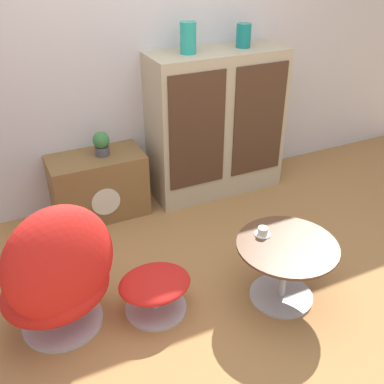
{
  "coord_description": "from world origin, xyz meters",
  "views": [
    {
      "loc": [
        -1.1,
        -1.84,
        2.07
      ],
      "look_at": [
        0.0,
        0.49,
        0.55
      ],
      "focal_mm": 42.0,
      "sensor_mm": 36.0,
      "label": 1
    }
  ],
  "objects_px": {
    "egg_chair": "(58,277)",
    "vase_inner_left": "(244,35)",
    "teacup": "(263,232)",
    "sideboard": "(216,124)",
    "coffee_table": "(285,263)",
    "vase_leftmost": "(188,38)",
    "tv_console": "(99,186)",
    "potted_plant": "(101,143)",
    "ottoman": "(155,288)"
  },
  "relations": [
    {
      "from": "egg_chair",
      "to": "coffee_table",
      "type": "height_order",
      "value": "egg_chair"
    },
    {
      "from": "ottoman",
      "to": "potted_plant",
      "type": "distance_m",
      "value": 1.31
    },
    {
      "from": "sideboard",
      "to": "potted_plant",
      "type": "relative_size",
      "value": 6.42
    },
    {
      "from": "vase_inner_left",
      "to": "teacup",
      "type": "xyz_separation_m",
      "value": [
        -0.59,
        -1.31,
        -0.89
      ]
    },
    {
      "from": "tv_console",
      "to": "coffee_table",
      "type": "distance_m",
      "value": 1.67
    },
    {
      "from": "teacup",
      "to": "sideboard",
      "type": "bearing_deg",
      "value": 74.58
    },
    {
      "from": "egg_chair",
      "to": "vase_leftmost",
      "type": "xyz_separation_m",
      "value": [
        1.32,
        1.13,
        0.96
      ]
    },
    {
      "from": "sideboard",
      "to": "teacup",
      "type": "distance_m",
      "value": 1.36
    },
    {
      "from": "egg_chair",
      "to": "potted_plant",
      "type": "distance_m",
      "value": 1.31
    },
    {
      "from": "teacup",
      "to": "ottoman",
      "type": "bearing_deg",
      "value": 172.2
    },
    {
      "from": "vase_inner_left",
      "to": "teacup",
      "type": "height_order",
      "value": "vase_inner_left"
    },
    {
      "from": "vase_leftmost",
      "to": "potted_plant",
      "type": "relative_size",
      "value": 1.2
    },
    {
      "from": "sideboard",
      "to": "egg_chair",
      "type": "height_order",
      "value": "sideboard"
    },
    {
      "from": "coffee_table",
      "to": "tv_console",
      "type": "bearing_deg",
      "value": 118.02
    },
    {
      "from": "tv_console",
      "to": "egg_chair",
      "type": "bearing_deg",
      "value": -114.51
    },
    {
      "from": "coffee_table",
      "to": "vase_inner_left",
      "type": "height_order",
      "value": "vase_inner_left"
    },
    {
      "from": "sideboard",
      "to": "vase_leftmost",
      "type": "xyz_separation_m",
      "value": [
        -0.26,
        0.0,
        0.73
      ]
    },
    {
      "from": "tv_console",
      "to": "sideboard",
      "type": "bearing_deg",
      "value": -1.07
    },
    {
      "from": "potted_plant",
      "to": "ottoman",
      "type": "bearing_deg",
      "value": -92.44
    },
    {
      "from": "tv_console",
      "to": "coffee_table",
      "type": "height_order",
      "value": "tv_console"
    },
    {
      "from": "coffee_table",
      "to": "vase_leftmost",
      "type": "distance_m",
      "value": 1.81
    },
    {
      "from": "potted_plant",
      "to": "sideboard",
      "type": "bearing_deg",
      "value": -1.17
    },
    {
      "from": "coffee_table",
      "to": "teacup",
      "type": "bearing_deg",
      "value": 118.74
    },
    {
      "from": "potted_plant",
      "to": "vase_leftmost",
      "type": "bearing_deg",
      "value": -1.28
    },
    {
      "from": "egg_chair",
      "to": "ottoman",
      "type": "xyz_separation_m",
      "value": [
        0.53,
        -0.08,
        -0.22
      ]
    },
    {
      "from": "sideboard",
      "to": "vase_inner_left",
      "type": "distance_m",
      "value": 0.75
    },
    {
      "from": "egg_chair",
      "to": "ottoman",
      "type": "relative_size",
      "value": 1.95
    },
    {
      "from": "sideboard",
      "to": "vase_leftmost",
      "type": "bearing_deg",
      "value": 179.15
    },
    {
      "from": "tv_console",
      "to": "vase_inner_left",
      "type": "height_order",
      "value": "vase_inner_left"
    },
    {
      "from": "tv_console",
      "to": "potted_plant",
      "type": "bearing_deg",
      "value": 0.63
    },
    {
      "from": "egg_chair",
      "to": "potted_plant",
      "type": "xyz_separation_m",
      "value": [
        0.58,
        1.15,
        0.23
      ]
    },
    {
      "from": "tv_console",
      "to": "egg_chair",
      "type": "relative_size",
      "value": 0.86
    },
    {
      "from": "vase_inner_left",
      "to": "tv_console",
      "type": "bearing_deg",
      "value": 179.29
    },
    {
      "from": "sideboard",
      "to": "vase_inner_left",
      "type": "relative_size",
      "value": 6.75
    },
    {
      "from": "sideboard",
      "to": "potted_plant",
      "type": "height_order",
      "value": "sideboard"
    },
    {
      "from": "tv_console",
      "to": "teacup",
      "type": "distance_m",
      "value": 1.51
    },
    {
      "from": "egg_chair",
      "to": "teacup",
      "type": "xyz_separation_m",
      "value": [
        1.22,
        -0.18,
        0.05
      ]
    },
    {
      "from": "ottoman",
      "to": "sideboard",
      "type": "bearing_deg",
      "value": 48.99
    },
    {
      "from": "ottoman",
      "to": "teacup",
      "type": "distance_m",
      "value": 0.75
    },
    {
      "from": "ottoman",
      "to": "vase_leftmost",
      "type": "bearing_deg",
      "value": 56.88
    },
    {
      "from": "ottoman",
      "to": "coffee_table",
      "type": "distance_m",
      "value": 0.82
    },
    {
      "from": "egg_chair",
      "to": "ottoman",
      "type": "bearing_deg",
      "value": -8.91
    },
    {
      "from": "egg_chair",
      "to": "vase_inner_left",
      "type": "height_order",
      "value": "vase_inner_left"
    },
    {
      "from": "tv_console",
      "to": "potted_plant",
      "type": "height_order",
      "value": "potted_plant"
    },
    {
      "from": "sideboard",
      "to": "coffee_table",
      "type": "relative_size",
      "value": 2.0
    },
    {
      "from": "coffee_table",
      "to": "potted_plant",
      "type": "bearing_deg",
      "value": 116.09
    },
    {
      "from": "ottoman",
      "to": "vase_leftmost",
      "type": "height_order",
      "value": "vase_leftmost"
    },
    {
      "from": "sideboard",
      "to": "tv_console",
      "type": "distance_m",
      "value": 1.12
    },
    {
      "from": "egg_chair",
      "to": "vase_leftmost",
      "type": "relative_size",
      "value": 3.75
    },
    {
      "from": "tv_console",
      "to": "teacup",
      "type": "relative_size",
      "value": 7.16
    }
  ]
}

